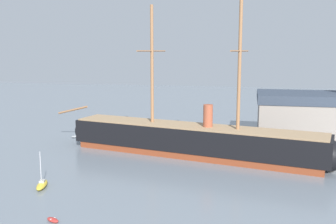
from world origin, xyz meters
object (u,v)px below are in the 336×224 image
Objects in this scene: dinghy_far_left at (77,136)px; dinghy_foreground_left at (53,220)px; tall_ship at (193,140)px; sailboat_mid_left at (42,185)px; motorboat_far_right at (335,155)px.

dinghy_foreground_left is at bearing -68.09° from dinghy_far_left.
tall_ship is 21.71× the size of dinghy_far_left.
sailboat_mid_left is 1.54× the size of motorboat_far_right.
sailboat_mid_left is at bearing 125.66° from dinghy_foreground_left.
tall_ship is at bearing -18.85° from dinghy_far_left.
sailboat_mid_left is at bearing -73.21° from dinghy_far_left.
dinghy_foreground_left is at bearing -136.39° from motorboat_far_right.
motorboat_far_right is at bearing 43.61° from dinghy_foreground_left.
tall_ship is 28.87× the size of dinghy_foreground_left.
sailboat_mid_left is at bearing -130.59° from tall_ship.
dinghy_foreground_left is 0.37× the size of sailboat_mid_left.
dinghy_far_left reaches higher than dinghy_foreground_left.
tall_ship is at bearing 49.41° from sailboat_mid_left.
dinghy_foreground_left is 0.57× the size of motorboat_far_right.
tall_ship reaches higher than dinghy_far_left.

